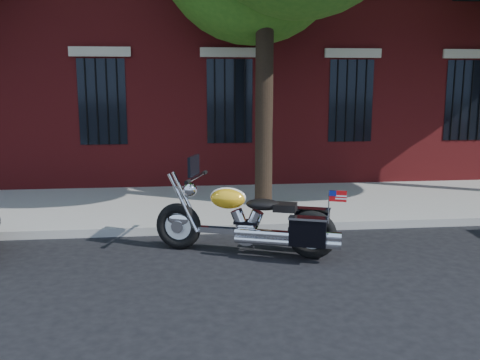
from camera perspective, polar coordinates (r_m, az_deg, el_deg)
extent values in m
plane|color=black|center=(8.38, 2.14, -8.10)|extent=(120.00, 120.00, 0.00)
cube|color=gray|center=(9.66, 0.94, -5.10)|extent=(40.00, 0.16, 0.15)
cube|color=gray|center=(11.47, -0.25, -2.61)|extent=(40.00, 3.60, 0.15)
cube|color=black|center=(13.03, -1.13, 8.38)|extent=(1.10, 0.14, 2.00)
cube|color=#B2A893|center=(13.01, -1.13, 13.45)|extent=(1.40, 0.20, 0.22)
cylinder|color=black|center=(12.95, -1.09, 8.37)|extent=(0.04, 0.04, 2.00)
cylinder|color=black|center=(10.89, 2.60, 9.56)|extent=(0.36, 0.36, 5.00)
torus|color=black|center=(8.66, -6.57, -4.89)|extent=(0.77, 0.42, 0.75)
torus|color=black|center=(8.20, 7.69, -5.80)|extent=(0.77, 0.42, 0.75)
cylinder|color=white|center=(8.66, -6.57, -4.89)|extent=(0.55, 0.25, 0.56)
cylinder|color=white|center=(8.20, 7.69, -5.80)|extent=(0.55, 0.25, 0.56)
ellipsoid|color=white|center=(8.64, -6.58, -4.17)|extent=(0.42, 0.27, 0.22)
ellipsoid|color=yellow|center=(8.16, 7.72, -4.89)|extent=(0.43, 0.28, 0.22)
cube|color=white|center=(8.37, 0.36, -5.53)|extent=(1.63, 0.68, 0.09)
cylinder|color=white|center=(8.37, 0.74, -5.70)|extent=(0.41, 0.31, 0.36)
cylinder|color=white|center=(8.07, 4.34, -6.25)|extent=(1.36, 0.57, 0.10)
ellipsoid|color=yellow|center=(8.30, -1.30, -1.98)|extent=(0.63, 0.49, 0.32)
ellipsoid|color=black|center=(8.20, 2.51, -2.63)|extent=(0.62, 0.49, 0.17)
cube|color=black|center=(8.45, 7.69, -4.44)|extent=(0.57, 0.35, 0.43)
cube|color=black|center=(7.89, 7.25, -5.51)|extent=(0.57, 0.35, 0.43)
cylinder|color=white|center=(8.38, -4.66, 0.31)|extent=(0.34, 0.84, 0.04)
sphere|color=white|center=(8.46, -5.36, -1.01)|extent=(0.29, 0.29, 0.23)
cube|color=black|center=(8.37, -4.97, 1.53)|extent=(0.20, 0.44, 0.32)
cube|color=red|center=(7.68, 10.40, -1.71)|extent=(0.24, 0.10, 0.16)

